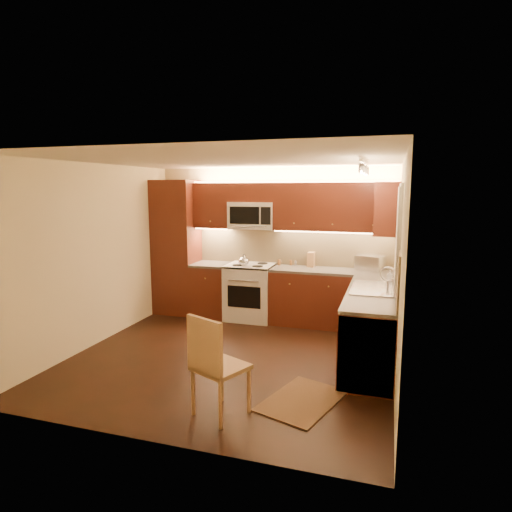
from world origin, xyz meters
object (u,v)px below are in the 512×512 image
(kettle, at_px, (244,260))
(microwave, at_px, (253,215))
(knife_block, at_px, (311,259))
(dining_chair, at_px, (221,365))
(soap_bottle, at_px, (390,276))
(toaster_oven, at_px, (370,263))
(stove, at_px, (250,292))
(sink, at_px, (373,283))

(kettle, bearing_deg, microwave, 81.46)
(knife_block, relative_size, dining_chair, 0.24)
(microwave, distance_m, kettle, 0.76)
(soap_bottle, xyz_separation_m, dining_chair, (-1.50, -2.42, -0.48))
(microwave, xyz_separation_m, toaster_oven, (1.90, 0.02, -0.70))
(stove, xyz_separation_m, dining_chair, (0.70, -3.05, 0.04))
(stove, distance_m, soap_bottle, 2.35)
(sink, bearing_deg, stove, 150.64)
(toaster_oven, distance_m, dining_chair, 3.47)
(stove, bearing_deg, soap_bottle, -15.98)
(microwave, xyz_separation_m, dining_chair, (0.70, -3.19, -1.22))
(knife_block, distance_m, dining_chair, 3.32)
(sink, height_order, soap_bottle, soap_bottle)
(kettle, xyz_separation_m, toaster_oven, (1.97, 0.31, -0.00))
(microwave, xyz_separation_m, soap_bottle, (2.20, -0.77, -0.74))
(stove, relative_size, dining_chair, 0.92)
(soap_bottle, bearing_deg, kettle, 170.95)
(sink, xyz_separation_m, kettle, (-2.06, 0.98, 0.04))
(soap_bottle, height_order, dining_chair, soap_bottle)
(stove, xyz_separation_m, toaster_oven, (1.90, 0.16, 0.56))
(toaster_oven, relative_size, knife_block, 1.68)
(stove, height_order, kettle, kettle)
(kettle, distance_m, soap_bottle, 2.31)
(stove, distance_m, microwave, 1.27)
(stove, relative_size, microwave, 1.21)
(toaster_oven, bearing_deg, knife_block, -163.04)
(toaster_oven, distance_m, knife_block, 0.94)
(dining_chair, bearing_deg, stove, 127.34)
(microwave, height_order, knife_block, microwave)
(microwave, relative_size, knife_block, 3.23)
(dining_chair, bearing_deg, kettle, 129.10)
(stove, relative_size, toaster_oven, 2.33)
(dining_chair, bearing_deg, toaster_oven, 93.85)
(microwave, relative_size, sink, 0.88)
(kettle, height_order, soap_bottle, kettle)
(stove, height_order, knife_block, knife_block)
(knife_block, bearing_deg, dining_chair, -95.48)
(sink, bearing_deg, toaster_oven, 94.24)
(toaster_oven, bearing_deg, dining_chair, -89.82)
(dining_chair, bearing_deg, soap_bottle, 82.64)
(sink, bearing_deg, knife_block, 127.48)
(toaster_oven, xyz_separation_m, dining_chair, (-1.21, -3.21, -0.52))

